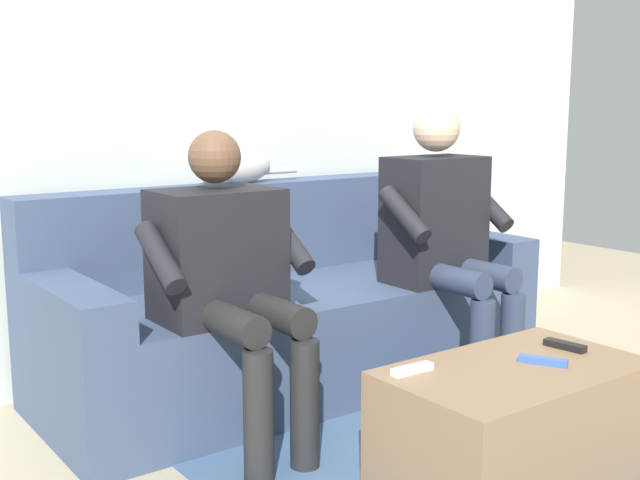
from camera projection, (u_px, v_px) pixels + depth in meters
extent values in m
plane|color=tan|center=(404.00, 436.00, 2.92)|extent=(8.00, 8.00, 0.00)
cube|color=silver|center=(231.00, 91.00, 3.67)|extent=(4.97, 0.06, 2.53)
cube|color=#3D4C6B|center=(309.00, 340.00, 3.36)|extent=(1.79, 0.65, 0.44)
cube|color=#3D4C6B|center=(256.00, 275.00, 3.66)|extent=(2.17, 0.20, 0.86)
cube|color=#3D4C6B|center=(472.00, 291.00, 3.92)|extent=(0.19, 0.65, 0.59)
cube|color=#3D4C6B|center=(78.00, 369.00, 2.77)|extent=(0.19, 0.65, 0.59)
cube|color=#8C6B4C|center=(513.00, 428.00, 2.48)|extent=(0.83, 0.49, 0.40)
cube|color=black|center=(434.00, 220.00, 3.43)|extent=(0.42, 0.26, 0.54)
sphere|color=beige|center=(436.00, 128.00, 3.36)|extent=(0.20, 0.20, 0.20)
cylinder|color=#333D56|center=(479.00, 273.00, 3.37)|extent=(0.11, 0.38, 0.11)
cylinder|color=#333D56|center=(449.00, 279.00, 3.26)|extent=(0.11, 0.38, 0.11)
cylinder|color=#333D56|center=(511.00, 346.00, 3.26)|extent=(0.10, 0.10, 0.44)
cylinder|color=#333D56|center=(481.00, 355.00, 3.16)|extent=(0.10, 0.10, 0.44)
cylinder|color=black|center=(488.00, 205.00, 3.50)|extent=(0.08, 0.27, 0.22)
cylinder|color=black|center=(405.00, 214.00, 3.21)|extent=(0.08, 0.27, 0.22)
cube|color=black|center=(217.00, 254.00, 2.83)|extent=(0.43, 0.30, 0.47)
sphere|color=brown|center=(215.00, 157.00, 2.77)|extent=(0.19, 0.19, 0.19)
cylinder|color=black|center=(270.00, 311.00, 2.75)|extent=(0.11, 0.42, 0.11)
cylinder|color=black|center=(225.00, 319.00, 2.64)|extent=(0.11, 0.42, 0.11)
cylinder|color=black|center=(305.00, 405.00, 2.63)|extent=(0.10, 0.10, 0.44)
cylinder|color=black|center=(259.00, 417.00, 2.53)|extent=(0.10, 0.10, 0.44)
cylinder|color=black|center=(288.00, 242.00, 2.91)|extent=(0.08, 0.27, 0.22)
cylinder|color=black|center=(160.00, 257.00, 2.61)|extent=(0.08, 0.27, 0.22)
ellipsoid|color=silver|center=(242.00, 166.00, 3.54)|extent=(0.28, 0.15, 0.15)
sphere|color=silver|center=(208.00, 163.00, 3.43)|extent=(0.13, 0.13, 0.13)
cone|color=silver|center=(206.00, 151.00, 3.45)|extent=(0.05, 0.05, 0.04)
cone|color=silver|center=(213.00, 151.00, 3.40)|extent=(0.05, 0.05, 0.04)
cylinder|color=silver|center=(280.00, 171.00, 3.66)|extent=(0.18, 0.03, 0.03)
cube|color=black|center=(565.00, 345.00, 2.62)|extent=(0.06, 0.14, 0.02)
cube|color=#3860B7|center=(543.00, 361.00, 2.47)|extent=(0.10, 0.15, 0.02)
cube|color=white|center=(412.00, 369.00, 2.39)|extent=(0.14, 0.04, 0.02)
cube|color=#426084|center=(473.00, 469.00, 2.64)|extent=(1.60, 1.62, 0.01)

